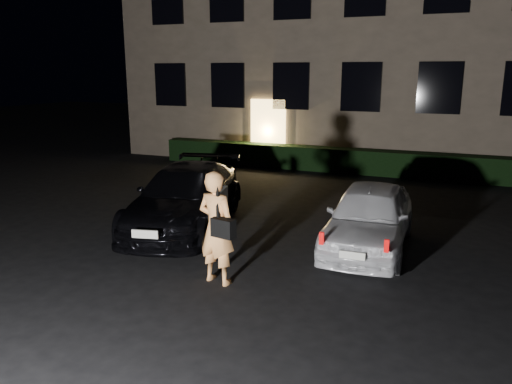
% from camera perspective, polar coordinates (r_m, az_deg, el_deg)
% --- Properties ---
extents(ground, '(80.00, 80.00, 0.00)m').
position_cam_1_polar(ground, '(8.59, -3.16, -10.79)').
color(ground, black).
rests_on(ground, ground).
extents(building, '(20.00, 8.11, 12.00)m').
position_cam_1_polar(building, '(22.43, 14.36, 19.54)').
color(building, brown).
rests_on(building, ground).
extents(hedge, '(15.00, 0.70, 0.85)m').
position_cam_1_polar(hedge, '(18.14, 11.25, 3.48)').
color(hedge, black).
rests_on(hedge, ground).
extents(sedan, '(2.97, 5.13, 1.40)m').
position_cam_1_polar(sedan, '(11.73, -8.04, -0.56)').
color(sedan, black).
rests_on(sedan, ground).
extents(hatch, '(1.67, 3.93, 1.32)m').
position_cam_1_polar(hatch, '(10.44, 12.82, -2.75)').
color(hatch, white).
rests_on(hatch, ground).
extents(man, '(0.83, 0.61, 1.97)m').
position_cam_1_polar(man, '(8.44, -4.48, -4.06)').
color(man, '#FFA85D').
rests_on(man, ground).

